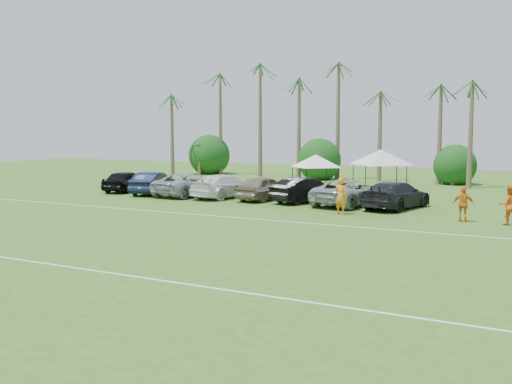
% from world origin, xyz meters
% --- Properties ---
extents(ground, '(120.00, 120.00, 0.00)m').
position_xyz_m(ground, '(0.00, 0.00, 0.00)').
color(ground, '#3A661E').
rests_on(ground, ground).
extents(field_lines, '(80.00, 12.10, 0.01)m').
position_xyz_m(field_lines, '(0.00, 8.00, 0.01)').
color(field_lines, white).
rests_on(field_lines, ground).
extents(palm_tree_0, '(2.40, 2.40, 8.90)m').
position_xyz_m(palm_tree_0, '(-22.00, 38.00, 7.48)').
color(palm_tree_0, brown).
rests_on(palm_tree_0, ground).
extents(palm_tree_1, '(2.40, 2.40, 9.90)m').
position_xyz_m(palm_tree_1, '(-17.00, 38.00, 8.35)').
color(palm_tree_1, brown).
rests_on(palm_tree_1, ground).
extents(palm_tree_2, '(2.40, 2.40, 10.90)m').
position_xyz_m(palm_tree_2, '(-12.00, 38.00, 9.21)').
color(palm_tree_2, brown).
rests_on(palm_tree_2, ground).
extents(palm_tree_3, '(2.40, 2.40, 11.90)m').
position_xyz_m(palm_tree_3, '(-8.00, 38.00, 10.06)').
color(palm_tree_3, brown).
rests_on(palm_tree_3, ground).
extents(palm_tree_4, '(2.40, 2.40, 8.90)m').
position_xyz_m(palm_tree_4, '(-4.00, 38.00, 7.48)').
color(palm_tree_4, brown).
rests_on(palm_tree_4, ground).
extents(palm_tree_5, '(2.40, 2.40, 9.90)m').
position_xyz_m(palm_tree_5, '(0.00, 38.00, 8.35)').
color(palm_tree_5, brown).
rests_on(palm_tree_5, ground).
extents(palm_tree_6, '(2.40, 2.40, 10.90)m').
position_xyz_m(palm_tree_6, '(4.00, 38.00, 9.21)').
color(palm_tree_6, brown).
rests_on(palm_tree_6, ground).
extents(palm_tree_7, '(2.40, 2.40, 11.90)m').
position_xyz_m(palm_tree_7, '(8.00, 38.00, 10.06)').
color(palm_tree_7, brown).
rests_on(palm_tree_7, ground).
extents(bush_tree_0, '(4.00, 4.00, 4.00)m').
position_xyz_m(bush_tree_0, '(-19.00, 39.00, 1.80)').
color(bush_tree_0, brown).
rests_on(bush_tree_0, ground).
extents(bush_tree_1, '(4.00, 4.00, 4.00)m').
position_xyz_m(bush_tree_1, '(-6.00, 39.00, 1.80)').
color(bush_tree_1, brown).
rests_on(bush_tree_1, ground).
extents(bush_tree_2, '(4.00, 4.00, 4.00)m').
position_xyz_m(bush_tree_2, '(6.00, 39.00, 1.80)').
color(bush_tree_2, brown).
rests_on(bush_tree_2, ground).
extents(sideline_player_a, '(0.81, 0.62, 1.99)m').
position_xyz_m(sideline_player_a, '(3.25, 17.62, 0.99)').
color(sideline_player_a, orange).
rests_on(sideline_player_a, ground).
extents(sideline_player_b, '(1.10, 0.96, 1.91)m').
position_xyz_m(sideline_player_b, '(11.50, 17.94, 0.95)').
color(sideline_player_b, orange).
rests_on(sideline_player_b, ground).
extents(sideline_player_c, '(1.03, 0.44, 1.74)m').
position_xyz_m(sideline_player_c, '(9.45, 17.94, 0.87)').
color(sideline_player_c, orange).
rests_on(sideline_player_c, ground).
extents(canopy_tent_left, '(4.00, 4.00, 3.24)m').
position_xyz_m(canopy_tent_left, '(-2.13, 27.65, 2.77)').
color(canopy_tent_left, black).
rests_on(canopy_tent_left, ground).
extents(canopy_tent_right, '(4.62, 4.62, 3.74)m').
position_xyz_m(canopy_tent_right, '(2.58, 28.00, 3.21)').
color(canopy_tent_right, black).
rests_on(canopy_tent_right, ground).
extents(parked_car_0, '(2.77, 4.92, 1.58)m').
position_xyz_m(parked_car_0, '(-14.86, 21.62, 0.79)').
color(parked_car_0, black).
rests_on(parked_car_0, ground).
extents(parked_car_1, '(2.84, 5.06, 1.58)m').
position_xyz_m(parked_car_1, '(-11.98, 21.13, 0.79)').
color(parked_car_1, '#111733').
rests_on(parked_car_1, ground).
extents(parked_car_2, '(3.05, 5.87, 1.58)m').
position_xyz_m(parked_car_2, '(-9.10, 21.38, 0.79)').
color(parked_car_2, '#A1A4B1').
rests_on(parked_car_2, ground).
extents(parked_car_3, '(3.24, 5.77, 1.58)m').
position_xyz_m(parked_car_3, '(-6.21, 21.50, 0.79)').
color(parked_car_3, white).
rests_on(parked_car_3, ground).
extents(parked_car_4, '(2.51, 4.85, 1.58)m').
position_xyz_m(parked_car_4, '(-3.33, 21.56, 0.79)').
color(parked_car_4, gray).
rests_on(parked_car_4, ground).
extents(parked_car_5, '(3.35, 5.07, 1.58)m').
position_xyz_m(parked_car_5, '(-0.45, 21.60, 0.79)').
color(parked_car_5, black).
rests_on(parked_car_5, ground).
extents(parked_car_6, '(3.55, 6.05, 1.58)m').
position_xyz_m(parked_car_6, '(2.44, 21.41, 0.79)').
color(parked_car_6, '#9FA2A8').
rests_on(parked_car_6, ground).
extents(parked_car_7, '(3.41, 5.80, 1.58)m').
position_xyz_m(parked_car_7, '(5.32, 21.33, 0.79)').
color(parked_car_7, black).
rests_on(parked_car_7, ground).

